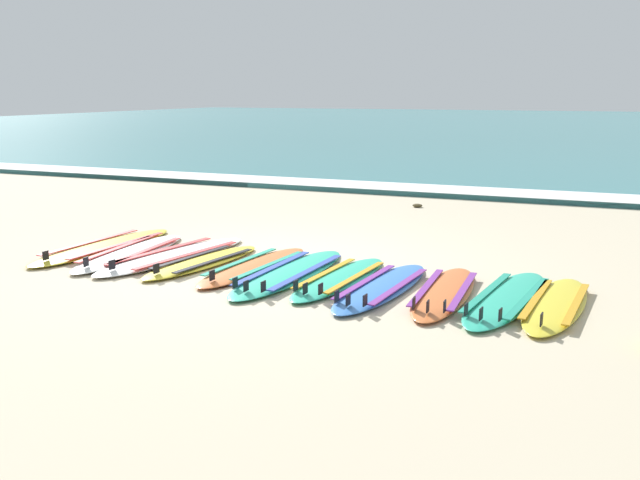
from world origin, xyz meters
TOP-DOWN VIEW (x-y plane):
  - ground_plane at (0.00, 0.00)m, footprint 80.00×80.00m
  - sea at (0.00, 36.07)m, footprint 80.00×60.00m
  - wave_foam_strip at (0.00, 6.65)m, footprint 80.00×1.18m
  - surfboard_0 at (-2.43, -0.04)m, footprint 0.79×2.59m
  - surfboard_1 at (-1.88, -0.21)m, footprint 0.72×2.35m
  - surfboard_2 at (-1.27, -0.14)m, footprint 1.10×2.60m
  - surfboard_3 at (-0.76, -0.29)m, footprint 0.81×2.06m
  - surfboard_4 at (-0.08, -0.25)m, footprint 0.74×2.19m
  - surfboard_5 at (0.43, -0.37)m, footprint 0.75×2.47m
  - surfboard_6 at (1.04, -0.37)m, footprint 0.70×2.11m
  - surfboard_7 at (1.58, -0.54)m, footprint 0.74×2.21m
  - surfboard_8 at (2.23, -0.48)m, footprint 0.58×2.11m
  - surfboard_9 at (2.85, -0.46)m, footprint 0.85×2.32m
  - surfboard_10 at (3.32, -0.49)m, footprint 0.69×2.12m
  - seaweed_clump_near_shoreline at (0.58, 4.86)m, footprint 0.18×0.14m

SIDE VIEW (x-z plane):
  - ground_plane at x=0.00m, z-range 0.00..0.00m
  - seaweed_clump_near_shoreline at x=0.58m, z-range 0.00..0.06m
  - surfboard_0 at x=-2.43m, z-range -0.05..0.13m
  - surfboard_2 at x=-1.27m, z-range -0.05..0.13m
  - surfboard_1 at x=-1.88m, z-range -0.05..0.13m
  - surfboard_4 at x=-0.08m, z-range -0.05..0.13m
  - surfboard_10 at x=3.32m, z-range -0.05..0.13m
  - surfboard_3 at x=-0.76m, z-range -0.05..0.13m
  - surfboard_5 at x=0.43m, z-range -0.05..0.13m
  - surfboard_9 at x=2.85m, z-range -0.05..0.13m
  - surfboard_7 at x=1.58m, z-range -0.05..0.13m
  - surfboard_8 at x=2.23m, z-range -0.05..0.13m
  - surfboard_6 at x=1.04m, z-range -0.05..0.13m
  - sea at x=0.00m, z-range 0.00..0.10m
  - wave_foam_strip at x=0.00m, z-range 0.00..0.11m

